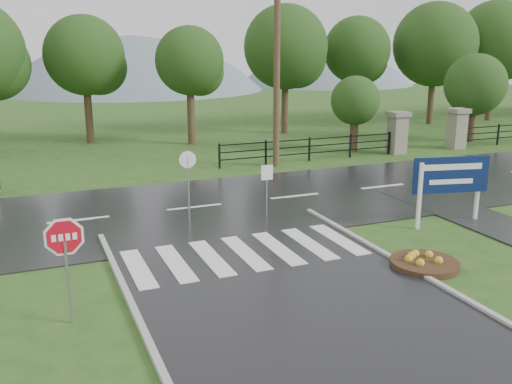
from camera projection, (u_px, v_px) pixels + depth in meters
name	position (u px, v px, depth m)	size (l,w,h in m)	color
ground	(336.00, 337.00, 11.47)	(120.00, 120.00, 0.00)	#284C19
main_road	(195.00, 208.00, 20.42)	(90.00, 8.00, 0.04)	black
walkway	(504.00, 229.00, 18.18)	(2.20, 11.00, 0.04)	#252528
crosswalk	(245.00, 253.00, 15.93)	(6.50, 2.80, 0.02)	silver
pillar_west	(397.00, 132.00, 30.28)	(1.00, 1.00, 2.24)	gray
pillar_east	(457.00, 128.00, 31.75)	(1.00, 1.00, 2.24)	gray
fence_west	(309.00, 147.00, 28.46)	(9.58, 0.08, 1.20)	black
hills	(104.00, 210.00, 74.83)	(102.00, 48.00, 48.00)	slate
treeline	(143.00, 144.00, 33.31)	(83.20, 5.20, 10.00)	#1B3B12
stop_sign	(65.00, 246.00, 11.63)	(1.10, 0.06, 2.46)	#939399
estate_billboard	(451.00, 178.00, 18.23)	(2.52, 0.62, 2.25)	silver
flower_bed	(424.00, 262.00, 15.03)	(1.80, 1.80, 0.36)	#332111
reg_sign_small	(267.00, 180.00, 18.88)	(0.41, 0.06, 1.85)	#939399
reg_sign_round	(188.00, 178.00, 18.51)	(0.55, 0.09, 2.38)	#939399
utility_pole_east	(277.00, 68.00, 26.26)	(1.62, 0.34, 9.13)	#473523
entrance_tree_left	(355.00, 101.00, 30.58)	(2.63, 2.63, 4.07)	#3D2B1C
entrance_tree_right	(475.00, 85.00, 33.43)	(3.59, 3.59, 5.18)	#3D2B1C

